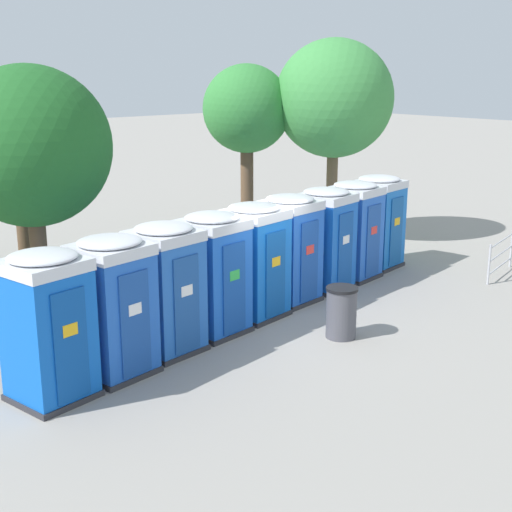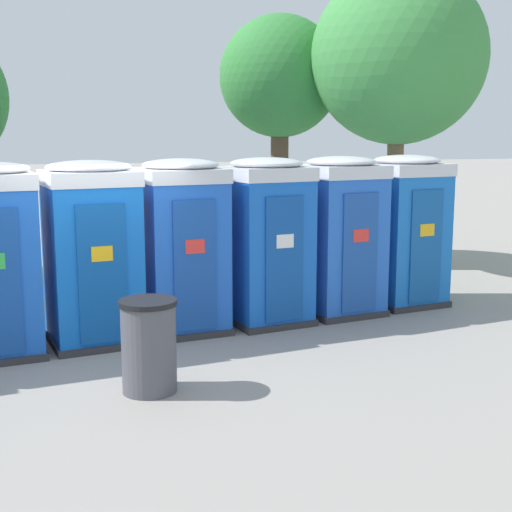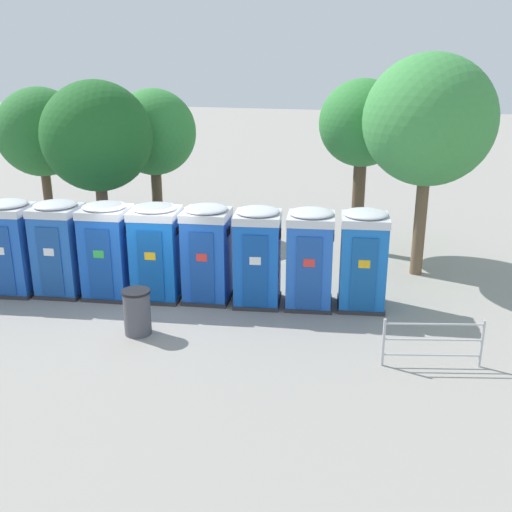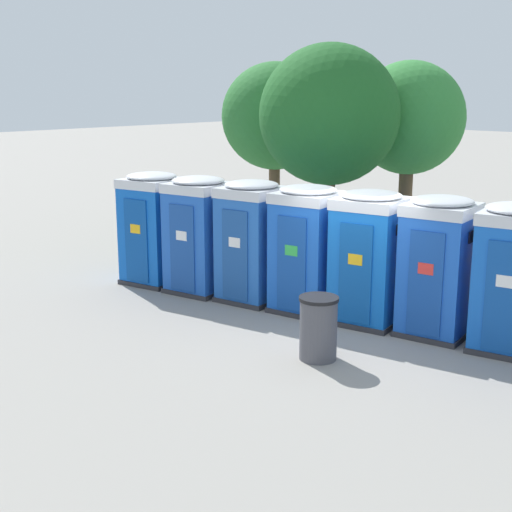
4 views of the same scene
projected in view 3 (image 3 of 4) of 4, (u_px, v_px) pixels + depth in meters
name	position (u px, v px, depth m)	size (l,w,h in m)	color
ground_plane	(156.00, 302.00, 15.62)	(120.00, 120.00, 0.00)	gray
portapotty_1	(11.00, 247.00, 15.94)	(1.39, 1.37, 2.54)	#2D2D33
portapotty_2	(60.00, 248.00, 15.85)	(1.34, 1.34, 2.54)	#2D2D33
portapotty_3	(108.00, 250.00, 15.69)	(1.36, 1.35, 2.54)	#2D2D33
portapotty_4	(157.00, 251.00, 15.54)	(1.40, 1.38, 2.54)	#2D2D33
portapotty_5	(207.00, 253.00, 15.44)	(1.32, 1.34, 2.54)	#2D2D33
portapotty_6	(258.00, 256.00, 15.20)	(1.36, 1.38, 2.54)	#2D2D33
portapotty_7	(310.00, 258.00, 15.05)	(1.35, 1.37, 2.54)	#2D2D33
portapotty_8	(363.00, 259.00, 14.97)	(1.35, 1.37, 2.54)	#2D2D33
street_tree_0	(154.00, 133.00, 20.84)	(2.94, 2.94, 5.08)	brown
street_tree_1	(429.00, 121.00, 16.31)	(3.61, 3.61, 6.24)	brown
street_tree_2	(41.00, 133.00, 21.16)	(3.11, 3.11, 5.12)	brown
street_tree_3	(362.00, 125.00, 18.56)	(2.70, 2.70, 5.48)	brown
street_tree_4	(97.00, 137.00, 18.70)	(3.45, 3.45, 5.45)	brown
trash_can	(137.00, 312.00, 13.70)	(0.66, 0.66, 1.07)	#4C4C54
event_barrier	(433.00, 341.00, 12.23)	(2.00, 0.56, 1.05)	#B7B7BC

